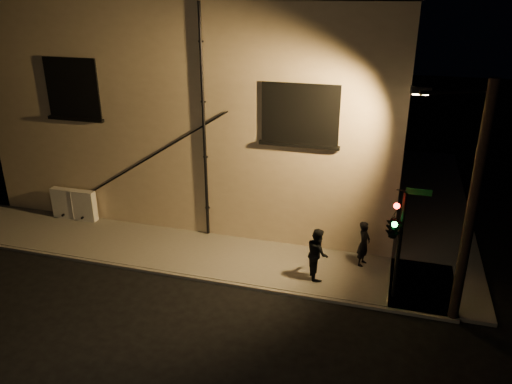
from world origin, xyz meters
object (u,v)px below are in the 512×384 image
(utility_cabinet, at_px, (74,204))
(streetlamp_pole, at_px, (469,201))
(pedestrian_b, at_px, (317,253))
(pedestrian_a, at_px, (364,243))
(traffic_signal, at_px, (394,226))

(utility_cabinet, distance_m, streetlamp_pole, 14.71)
(utility_cabinet, relative_size, pedestrian_b, 1.11)
(pedestrian_a, xyz_separation_m, pedestrian_b, (-1.36, -1.20, 0.06))
(pedestrian_b, height_order, streetlamp_pole, streetlamp_pole)
(pedestrian_b, bearing_deg, pedestrian_a, -70.40)
(utility_cabinet, relative_size, traffic_signal, 0.53)
(pedestrian_a, height_order, traffic_signal, traffic_signal)
(utility_cabinet, bearing_deg, traffic_signal, -10.09)
(pedestrian_a, bearing_deg, utility_cabinet, 103.56)
(pedestrian_a, relative_size, streetlamp_pole, 0.23)
(utility_cabinet, relative_size, pedestrian_a, 1.20)
(utility_cabinet, height_order, traffic_signal, traffic_signal)
(pedestrian_a, xyz_separation_m, streetlamp_pole, (2.66, -2.12, 2.76))
(pedestrian_a, xyz_separation_m, traffic_signal, (0.88, -1.78, 1.61))
(traffic_signal, xyz_separation_m, streetlamp_pole, (1.78, -0.34, 1.15))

